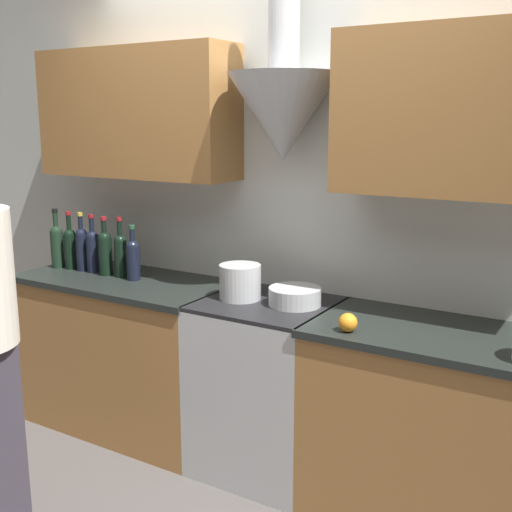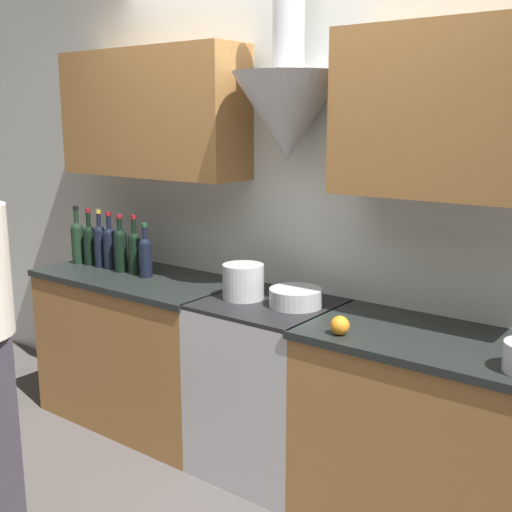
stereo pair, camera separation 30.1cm
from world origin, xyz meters
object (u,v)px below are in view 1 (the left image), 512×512
object	(u,v)px
wine_bottle_1	(70,246)
wine_bottle_2	(82,247)
wine_bottle_0	(57,244)
wine_bottle_6	(133,258)
wine_bottle_3	(93,249)
orange_fruit	(348,323)
wine_bottle_5	(121,253)
stock_pot	(240,282)
stove_range	(266,386)
wine_bottle_4	(105,251)
mixing_bowl	(295,296)

from	to	relation	value
wine_bottle_1	wine_bottle_2	size ratio (longest dim) A/B	0.99
wine_bottle_0	wine_bottle_6	size ratio (longest dim) A/B	1.15
wine_bottle_1	wine_bottle_6	world-z (taller)	wine_bottle_1
wine_bottle_3	orange_fruit	bearing A→B (deg)	-7.53
wine_bottle_1	wine_bottle_6	size ratio (longest dim) A/B	1.12
wine_bottle_1	wine_bottle_6	bearing A→B (deg)	-1.58
wine_bottle_0	wine_bottle_6	bearing A→B (deg)	0.34
wine_bottle_5	stock_pot	bearing A→B (deg)	-2.26
stove_range	orange_fruit	bearing A→B (deg)	-21.93
stove_range	wine_bottle_4	world-z (taller)	wine_bottle_4
stove_range	wine_bottle_2	xyz separation A→B (m)	(-1.27, 0.01, 0.58)
stove_range	stock_pot	xyz separation A→B (m)	(-0.14, -0.02, 0.53)
wine_bottle_1	orange_fruit	bearing A→B (deg)	-6.63
wine_bottle_0	wine_bottle_4	world-z (taller)	wine_bottle_0
wine_bottle_2	stock_pot	distance (m)	1.13
wine_bottle_5	wine_bottle_2	bearing A→B (deg)	-179.43
stove_range	wine_bottle_5	xyz separation A→B (m)	(-0.97, 0.01, 0.58)
stove_range	wine_bottle_6	world-z (taller)	wine_bottle_6
wine_bottle_6	wine_bottle_2	bearing A→B (deg)	178.01
wine_bottle_1	mixing_bowl	size ratio (longest dim) A/B	1.36
wine_bottle_0	wine_bottle_2	xyz separation A→B (m)	(0.19, 0.02, -0.00)
wine_bottle_5	mixing_bowl	world-z (taller)	wine_bottle_5
wine_bottle_0	wine_bottle_4	bearing A→B (deg)	1.41
stove_range	wine_bottle_5	world-z (taller)	wine_bottle_5
wine_bottle_3	stove_range	bearing A→B (deg)	-0.79
wine_bottle_5	mixing_bowl	bearing A→B (deg)	0.59
wine_bottle_1	wine_bottle_2	xyz separation A→B (m)	(0.10, 0.00, 0.01)
wine_bottle_5	wine_bottle_1	bearing A→B (deg)	-179.52
wine_bottle_3	stock_pot	world-z (taller)	wine_bottle_3
wine_bottle_2	wine_bottle_3	world-z (taller)	wine_bottle_2
wine_bottle_1	wine_bottle_6	xyz separation A→B (m)	(0.51, -0.01, -0.01)
orange_fruit	stove_range	bearing A→B (deg)	158.07
orange_fruit	wine_bottle_0	bearing A→B (deg)	174.18
wine_bottle_3	wine_bottle_5	bearing A→B (deg)	-0.73
wine_bottle_4	orange_fruit	size ratio (longest dim) A/B	4.20
wine_bottle_4	wine_bottle_0	bearing A→B (deg)	-178.59
wine_bottle_3	wine_bottle_0	bearing A→B (deg)	-175.05
wine_bottle_1	mixing_bowl	distance (m)	1.52
wine_bottle_3	orange_fruit	distance (m)	1.73
wine_bottle_4	orange_fruit	distance (m)	1.61
stock_pot	wine_bottle_6	bearing A→B (deg)	178.79
wine_bottle_2	wine_bottle_4	world-z (taller)	wine_bottle_2
wine_bottle_3	orange_fruit	size ratio (longest dim) A/B	4.24
wine_bottle_0	stock_pot	distance (m)	1.32
stove_range	mixing_bowl	distance (m)	0.51
wine_bottle_3	wine_bottle_5	world-z (taller)	wine_bottle_5
wine_bottle_3	wine_bottle_6	bearing A→B (deg)	-3.52
wine_bottle_5	stock_pot	xyz separation A→B (m)	(0.82, -0.03, -0.05)
wine_bottle_3	wine_bottle_4	world-z (taller)	wine_bottle_3
stove_range	wine_bottle_1	bearing A→B (deg)	179.58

